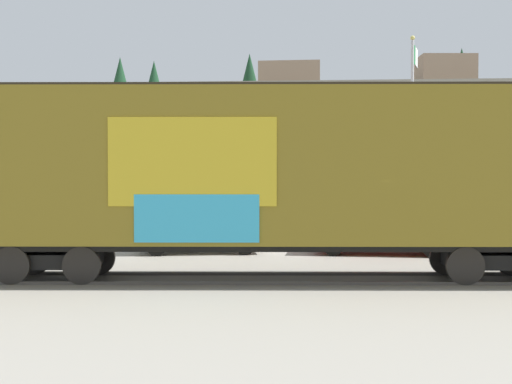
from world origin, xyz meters
The scene contains 7 objects.
ground_plane centered at (0.00, 0.00, 0.00)m, with size 260.00×260.00×0.00m, color gray.
track centered at (0.95, 0.14, 0.04)m, with size 59.99×5.32×0.08m.
freight_car centered at (-1.49, 0.00, 2.77)m, with size 17.63×3.79×4.93m.
flagpole centered at (3.74, 9.42, 5.21)m, with size 0.57×1.56×8.13m.
hillside centered at (0.05, 59.96, 6.14)m, with size 119.39×28.85×16.77m.
parked_car_white centered at (-4.23, 5.45, 0.87)m, with size 4.50×2.45×1.73m.
parked_car_red centered at (1.89, 5.57, 0.82)m, with size 4.76×2.24×1.63m.
Camera 1 is at (-0.89, -15.35, 2.58)m, focal length 43.03 mm.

